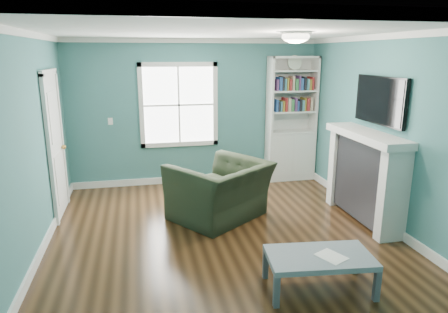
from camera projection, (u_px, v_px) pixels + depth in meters
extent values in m
plane|color=black|center=(225.00, 239.00, 5.20)|extent=(5.00, 5.00, 0.00)
plane|color=#3C7274|center=(196.00, 113.00, 7.24)|extent=(4.50, 0.00, 4.50)
plane|color=#3C7274|center=(310.00, 224.00, 2.51)|extent=(4.50, 0.00, 4.50)
plane|color=#3C7274|center=(27.00, 151.00, 4.41)|extent=(0.00, 5.00, 5.00)
plane|color=#3C7274|center=(389.00, 134.00, 5.33)|extent=(0.00, 5.00, 5.00)
plane|color=white|center=(225.00, 30.00, 4.55)|extent=(5.00, 5.00, 0.00)
cube|color=white|center=(197.00, 178.00, 7.53)|extent=(4.50, 0.03, 0.12)
cube|color=white|center=(41.00, 252.00, 4.72)|extent=(0.03, 5.00, 0.12)
cube|color=white|center=(379.00, 220.00, 5.64)|extent=(0.03, 5.00, 0.12)
cube|color=white|center=(194.00, 41.00, 6.90)|extent=(4.50, 0.04, 0.08)
cube|color=white|center=(321.00, 12.00, 2.21)|extent=(4.50, 0.04, 0.08)
cube|color=white|center=(14.00, 31.00, 4.10)|extent=(0.04, 5.00, 0.08)
cube|color=white|center=(398.00, 36.00, 5.02)|extent=(0.04, 5.00, 0.08)
cube|color=white|center=(179.00, 105.00, 7.13)|extent=(1.24, 0.01, 1.34)
cube|color=white|center=(141.00, 106.00, 6.98)|extent=(0.08, 0.06, 1.50)
cube|color=white|center=(215.00, 104.00, 7.26)|extent=(0.08, 0.06, 1.50)
cube|color=white|center=(180.00, 144.00, 7.30)|extent=(1.40, 0.06, 0.08)
cube|color=white|center=(178.00, 64.00, 6.94)|extent=(1.40, 0.06, 0.08)
cube|color=white|center=(179.00, 105.00, 7.12)|extent=(1.24, 0.03, 0.03)
cube|color=white|center=(179.00, 105.00, 7.12)|extent=(0.03, 0.03, 1.34)
cube|color=silver|center=(290.00, 156.00, 7.62)|extent=(0.90, 0.35, 0.90)
cube|color=silver|center=(270.00, 96.00, 7.24)|extent=(0.04, 0.35, 1.40)
cube|color=silver|center=(314.00, 95.00, 7.42)|extent=(0.04, 0.35, 1.40)
cube|color=silver|center=(289.00, 94.00, 7.49)|extent=(0.90, 0.02, 1.40)
cube|color=silver|center=(294.00, 57.00, 7.16)|extent=(0.90, 0.35, 0.04)
cube|color=silver|center=(291.00, 132.00, 7.50)|extent=(0.84, 0.33, 0.03)
cube|color=silver|center=(292.00, 111.00, 7.41)|extent=(0.84, 0.33, 0.03)
cube|color=silver|center=(292.00, 91.00, 7.31)|extent=(0.84, 0.33, 0.03)
cube|color=silver|center=(293.00, 71.00, 7.22)|extent=(0.84, 0.33, 0.03)
cube|color=#264C8C|center=(292.00, 105.00, 7.36)|extent=(0.70, 0.25, 0.22)
cube|color=black|center=(293.00, 84.00, 7.26)|extent=(0.70, 0.25, 0.22)
cylinder|color=beige|center=(295.00, 63.00, 7.14)|extent=(0.26, 0.06, 0.26)
cube|color=black|center=(366.00, 180.00, 5.67)|extent=(0.30, 1.20, 1.10)
cube|color=black|center=(363.00, 193.00, 5.71)|extent=(0.22, 0.65, 0.70)
cube|color=silver|center=(393.00, 196.00, 5.03)|extent=(0.36, 0.16, 1.20)
cube|color=silver|center=(341.00, 167.00, 6.30)|extent=(0.36, 0.16, 1.20)
cube|color=silver|center=(367.00, 135.00, 5.49)|extent=(0.44, 1.58, 0.10)
cube|color=black|center=(380.00, 100.00, 5.41)|extent=(0.06, 1.10, 0.65)
cube|color=silver|center=(55.00, 147.00, 5.81)|extent=(0.04, 0.80, 2.05)
cube|color=white|center=(50.00, 154.00, 5.38)|extent=(0.05, 0.08, 2.13)
cube|color=white|center=(62.00, 140.00, 6.24)|extent=(0.05, 0.08, 2.13)
cube|color=white|center=(48.00, 72.00, 5.54)|extent=(0.05, 0.98, 0.08)
sphere|color=#BF8C3F|center=(64.00, 147.00, 6.12)|extent=(0.07, 0.07, 0.07)
ellipsoid|color=white|center=(296.00, 37.00, 4.84)|extent=(0.34, 0.34, 0.15)
cylinder|color=white|center=(296.00, 33.00, 4.83)|extent=(0.38, 0.38, 0.03)
cube|color=white|center=(110.00, 121.00, 6.94)|extent=(0.08, 0.01, 0.12)
imported|color=#242E1C|center=(220.00, 181.00, 5.74)|extent=(1.52, 1.42, 1.11)
cube|color=#484E57|center=(276.00, 292.00, 3.76)|extent=(0.06, 0.06, 0.32)
cube|color=#484E57|center=(377.00, 286.00, 3.86)|extent=(0.06, 0.06, 0.32)
cube|color=#484E57|center=(266.00, 264.00, 4.26)|extent=(0.06, 0.06, 0.32)
cube|color=#484E57|center=(355.00, 259.00, 4.35)|extent=(0.06, 0.06, 0.32)
cube|color=slate|center=(320.00, 257.00, 4.01)|extent=(1.11, 0.69, 0.06)
cube|color=white|center=(331.00, 256.00, 3.97)|extent=(0.31, 0.34, 0.00)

